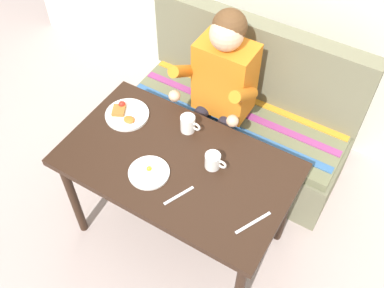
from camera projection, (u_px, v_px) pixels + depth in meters
name	position (u px, v px, depth m)	size (l,w,h in m)	color
ground_plane	(180.00, 232.00, 2.88)	(8.00, 8.00, 0.00)	#AD9B95
table	(177.00, 172.00, 2.38)	(1.20, 0.70, 0.73)	black
couch	(239.00, 121.00, 3.04)	(1.44, 0.56, 1.00)	#6C6A51
person	(219.00, 87.00, 2.66)	(0.45, 0.61, 1.21)	orange
plate_breakfast	(126.00, 114.00, 2.52)	(0.24, 0.24, 0.05)	white
plate_eggs	(149.00, 172.00, 2.27)	(0.21, 0.21, 0.04)	white
coffee_mug	(213.00, 161.00, 2.27)	(0.12, 0.08, 0.09)	white
coffee_mug_second	(188.00, 124.00, 2.42)	(0.12, 0.08, 0.10)	white
fork	(179.00, 196.00, 2.18)	(0.01, 0.17, 0.01)	silver
knife	(253.00, 223.00, 2.09)	(0.01, 0.20, 0.01)	silver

